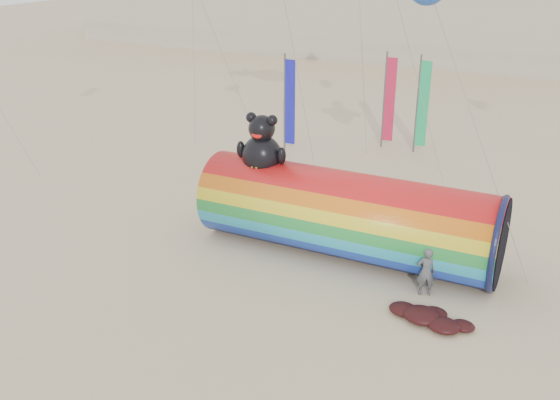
% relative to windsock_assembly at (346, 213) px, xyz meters
% --- Properties ---
extents(ground, '(160.00, 160.00, 0.00)m').
position_rel_windsock_assembly_xyz_m(ground, '(-2.34, -3.12, -1.64)').
color(ground, '#CCB58C').
rests_on(ground, ground).
extents(windsock_assembly, '(10.71, 3.26, 4.94)m').
position_rel_windsock_assembly_xyz_m(windsock_assembly, '(0.00, 0.00, 0.00)').
color(windsock_assembly, red).
rests_on(windsock_assembly, ground).
extents(kite_handler, '(0.73, 0.62, 1.68)m').
position_rel_windsock_assembly_xyz_m(kite_handler, '(3.33, -1.53, -0.80)').
color(kite_handler, '#4D4E54').
rests_on(kite_handler, ground).
extents(fabric_bundle, '(2.62, 1.35, 0.41)m').
position_rel_windsock_assembly_xyz_m(fabric_bundle, '(3.84, -3.05, -1.47)').
color(fabric_bundle, '#400B0B').
rests_on(fabric_bundle, ground).
extents(festival_banners, '(7.03, 2.94, 5.20)m').
position_rel_windsock_assembly_xyz_m(festival_banners, '(-3.30, 11.71, 1.00)').
color(festival_banners, '#59595E').
rests_on(festival_banners, ground).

